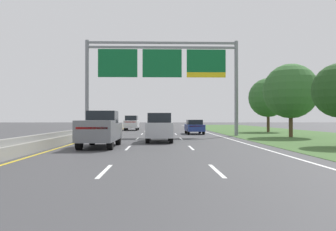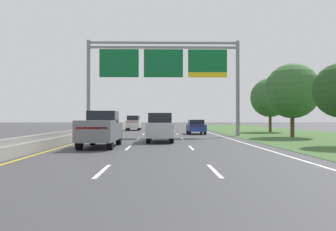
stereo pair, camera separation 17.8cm
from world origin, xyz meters
TOP-DOWN VIEW (x-y plane):
  - ground_plane at (0.00, 35.00)m, footprint 220.00×220.00m
  - lane_striping at (0.00, 34.54)m, footprint 11.96×106.00m
  - grass_verge_right at (13.95, 35.00)m, footprint 14.00×110.00m
  - median_barrier_concrete at (-6.60, 35.00)m, footprint 0.60×110.00m
  - overhead_sign_gantry at (0.30, 33.33)m, footprint 15.06×0.42m
  - pickup_truck_grey at (-3.56, 20.18)m, footprint 2.04×5.42m
  - car_black_centre_lane_sedan at (0.14, 53.60)m, footprint 1.87×4.42m
  - car_white_left_lane_suv at (-3.90, 49.63)m, footprint 1.94×4.72m
  - car_blue_right_lane_sedan at (3.91, 37.51)m, footprint 1.88×4.42m
  - car_gold_centre_lane_sedan at (0.13, 45.77)m, footprint 1.92×4.44m
  - car_silver_centre_lane_suv at (0.00, 24.75)m, footprint 1.92×4.71m
  - roadside_tree_mid at (12.08, 30.76)m, footprint 5.01×5.01m
  - roadside_tree_far at (13.74, 42.62)m, footprint 4.89×4.89m

SIDE VIEW (x-z plane):
  - ground_plane at x=0.00m, z-range 0.00..0.00m
  - lane_striping at x=0.00m, z-range 0.00..0.01m
  - grass_verge_right at x=13.95m, z-range 0.00..0.02m
  - median_barrier_concrete at x=-6.60m, z-range -0.07..0.78m
  - car_black_centre_lane_sedan at x=0.14m, z-range 0.03..1.60m
  - car_blue_right_lane_sedan at x=3.91m, z-range 0.03..1.60m
  - car_gold_centre_lane_sedan at x=0.13m, z-range 0.03..1.60m
  - pickup_truck_grey at x=-3.56m, z-range -0.03..2.17m
  - car_white_left_lane_suv at x=-3.90m, z-range 0.04..2.15m
  - car_silver_centre_lane_suv at x=0.00m, z-range 0.04..2.15m
  - roadside_tree_mid at x=12.08m, z-range 0.86..7.60m
  - roadside_tree_far at x=13.74m, z-range 0.94..7.71m
  - overhead_sign_gantry at x=0.30m, z-range 1.99..11.39m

